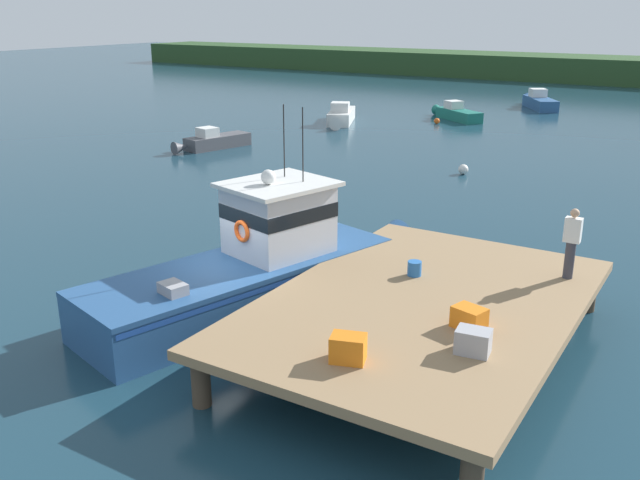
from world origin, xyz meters
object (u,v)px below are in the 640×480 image
at_px(moored_boat_far_left, 456,113).
at_px(mooring_buoy_outer, 437,121).
at_px(crate_single_far, 473,341).
at_px(moored_boat_off_the_point, 213,141).
at_px(main_fishing_boat, 260,265).
at_px(moored_boat_far_right, 341,116).
at_px(mooring_buoy_channel_marker, 463,169).
at_px(crate_single_by_cleat, 469,318).
at_px(bait_bucket, 414,268).
at_px(crate_stack_mid_dock, 348,348).
at_px(moored_boat_outer_mooring, 539,102).
at_px(deckhand_by_the_boat, 572,242).

xyz_separation_m(moored_boat_far_left, mooring_buoy_outer, (-0.37, -2.33, -0.23)).
relative_size(crate_single_far, moored_boat_far_left, 0.14).
bearing_deg(moored_boat_off_the_point, main_fishing_boat, -46.86).
height_order(moored_boat_off_the_point, moored_boat_far_right, moored_boat_far_right).
height_order(moored_boat_far_right, mooring_buoy_channel_marker, moored_boat_far_right).
distance_m(main_fishing_boat, crate_single_by_cleat, 5.85).
xyz_separation_m(crate_single_far, moored_boat_far_left, (-12.95, 33.04, -1.01)).
height_order(main_fishing_boat, moored_boat_far_right, main_fishing_boat).
distance_m(main_fishing_boat, bait_bucket, 3.84).
bearing_deg(crate_stack_mid_dock, moored_boat_off_the_point, 135.08).
relative_size(main_fishing_boat, bait_bucket, 29.20).
distance_m(crate_single_far, moored_boat_far_left, 35.50).
bearing_deg(mooring_buoy_outer, moored_boat_outer_mooring, 71.71).
height_order(crate_stack_mid_dock, crate_single_by_cleat, crate_stack_mid_dock).
xyz_separation_m(main_fishing_boat, crate_single_far, (6.15, -2.00, 0.42)).
bearing_deg(mooring_buoy_outer, moored_boat_off_the_point, -116.52).
height_order(bait_bucket, mooring_buoy_outer, bait_bucket).
distance_m(main_fishing_boat, moored_boat_far_left, 31.78).
xyz_separation_m(moored_boat_outer_mooring, moored_boat_far_right, (-8.86, -13.68, 0.00)).
distance_m(main_fishing_boat, crate_single_far, 6.48).
relative_size(crate_single_by_cleat, moored_boat_outer_mooring, 0.12).
xyz_separation_m(mooring_buoy_outer, mooring_buoy_channel_marker, (6.43, -12.53, 0.04)).
relative_size(deckhand_by_the_boat, mooring_buoy_channel_marker, 3.69).
relative_size(moored_boat_off_the_point, moored_boat_far_right, 0.85).
distance_m(crate_stack_mid_dock, moored_boat_outer_mooring, 43.58).
bearing_deg(crate_single_far, main_fishing_boat, 161.96).
distance_m(moored_boat_off_the_point, moored_boat_far_right, 10.87).
distance_m(deckhand_by_the_boat, mooring_buoy_channel_marker, 15.60).
bearing_deg(moored_boat_off_the_point, bait_bucket, -38.38).
relative_size(bait_bucket, moored_boat_off_the_point, 0.07).
bearing_deg(main_fishing_boat, moored_boat_far_left, 102.35).
xyz_separation_m(main_fishing_boat, mooring_buoy_channel_marker, (-0.73, 16.17, -0.79)).
bearing_deg(crate_single_by_cleat, moored_boat_off_the_point, 140.95).
height_order(crate_single_far, mooring_buoy_channel_marker, crate_single_far).
relative_size(crate_single_far, moored_boat_outer_mooring, 0.12).
height_order(crate_single_far, deckhand_by_the_boat, deckhand_by_the_boat).
bearing_deg(mooring_buoy_outer, crate_single_far, -66.56).
relative_size(bait_bucket, deckhand_by_the_boat, 0.21).
relative_size(deckhand_by_the_boat, moored_boat_far_left, 0.37).
xyz_separation_m(crate_stack_mid_dock, crate_single_far, (1.75, 1.41, -0.02)).
bearing_deg(moored_boat_off_the_point, mooring_buoy_outer, 63.48).
xyz_separation_m(moored_boat_off_the_point, moored_boat_far_left, (7.23, 16.07, 0.02)).
bearing_deg(main_fishing_boat, mooring_buoy_outer, 104.02).
distance_m(crate_single_by_cleat, moored_boat_far_left, 34.48).
distance_m(moored_boat_outer_mooring, moored_boat_far_right, 16.30).
distance_m(deckhand_by_the_boat, moored_boat_outer_mooring, 38.27).
relative_size(crate_single_far, moored_boat_off_the_point, 0.13).
bearing_deg(moored_boat_off_the_point, mooring_buoy_channel_marker, 5.20).
bearing_deg(moored_boat_far_right, main_fishing_boat, -64.10).
xyz_separation_m(deckhand_by_the_boat, mooring_buoy_outer, (-13.90, 26.10, -1.88)).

